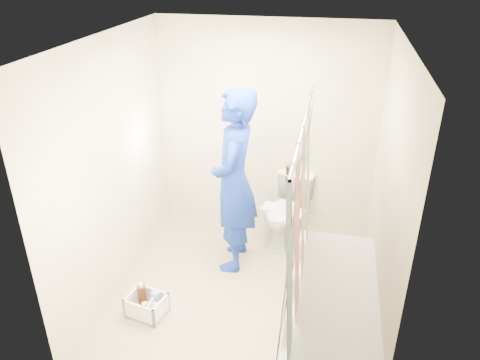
% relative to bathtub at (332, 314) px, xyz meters
% --- Properties ---
extents(floor, '(2.60, 2.60, 0.00)m').
position_rel_bathtub_xyz_m(floor, '(-0.85, 0.43, -0.27)').
color(floor, '#9A906D').
rests_on(floor, ground).
extents(ceiling, '(2.40, 2.60, 0.02)m').
position_rel_bathtub_xyz_m(ceiling, '(-0.85, 0.43, 2.13)').
color(ceiling, white).
rests_on(ceiling, wall_back).
extents(wall_back, '(2.40, 0.02, 2.40)m').
position_rel_bathtub_xyz_m(wall_back, '(-0.85, 1.73, 0.93)').
color(wall_back, beige).
rests_on(wall_back, ground).
extents(wall_front, '(2.40, 0.02, 2.40)m').
position_rel_bathtub_xyz_m(wall_front, '(-0.85, -0.88, 0.93)').
color(wall_front, beige).
rests_on(wall_front, ground).
extents(wall_left, '(0.02, 2.60, 2.40)m').
position_rel_bathtub_xyz_m(wall_left, '(-2.05, 0.43, 0.93)').
color(wall_left, beige).
rests_on(wall_left, ground).
extents(wall_right, '(0.02, 2.60, 2.40)m').
position_rel_bathtub_xyz_m(wall_right, '(0.35, 0.43, 0.93)').
color(wall_right, beige).
rests_on(wall_right, ground).
extents(bathtub, '(0.70, 1.75, 0.50)m').
position_rel_bathtub_xyz_m(bathtub, '(0.00, 0.00, 0.00)').
color(bathtub, silver).
rests_on(bathtub, ground).
extents(curtain_rod, '(0.02, 1.90, 0.02)m').
position_rel_bathtub_xyz_m(curtain_rod, '(-0.33, 0.00, 1.68)').
color(curtain_rod, silver).
rests_on(curtain_rod, wall_back).
extents(shower_curtain, '(0.06, 1.75, 1.80)m').
position_rel_bathtub_xyz_m(shower_curtain, '(-0.33, 0.00, 0.75)').
color(shower_curtain, white).
rests_on(shower_curtain, curtain_rod).
extents(toilet, '(0.59, 0.82, 0.75)m').
position_rel_bathtub_xyz_m(toilet, '(-0.56, 1.44, 0.11)').
color(toilet, silver).
rests_on(toilet, ground).
extents(tank_lid, '(0.50, 0.31, 0.04)m').
position_rel_bathtub_xyz_m(tank_lid, '(-0.59, 1.32, 0.18)').
color(tank_lid, white).
rests_on(tank_lid, toilet).
extents(tank_internals, '(0.18, 0.08, 0.25)m').
position_rel_bathtub_xyz_m(tank_internals, '(-0.55, 1.64, 0.48)').
color(tank_internals, black).
rests_on(tank_internals, toilet).
extents(plumber, '(0.50, 0.72, 1.89)m').
position_rel_bathtub_xyz_m(plumber, '(-1.04, 0.91, 0.68)').
color(plumber, '#1040A4').
rests_on(plumber, ground).
extents(cleaning_caddy, '(0.38, 0.33, 0.25)m').
position_rel_bathtub_xyz_m(cleaning_caddy, '(-1.64, -0.04, -0.17)').
color(cleaning_caddy, white).
rests_on(cleaning_caddy, ground).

